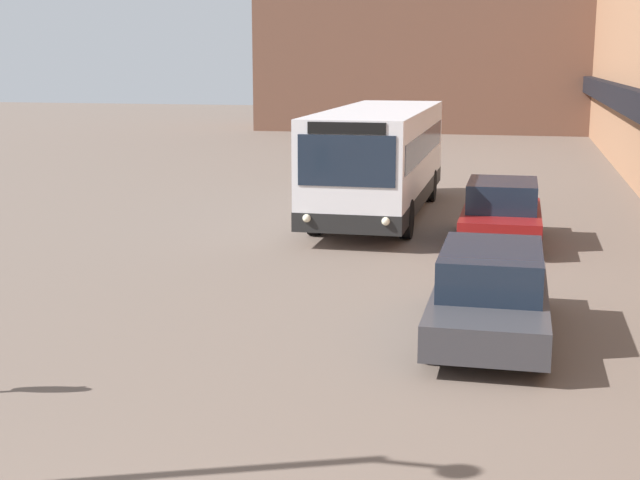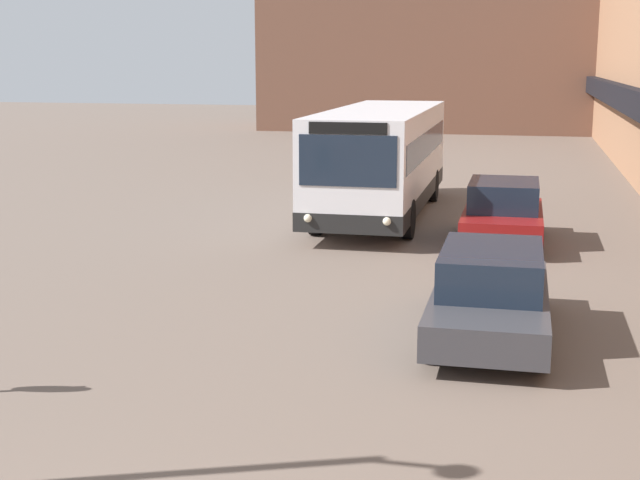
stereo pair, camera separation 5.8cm
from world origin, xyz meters
name	(u,v)px [view 2 (the right image)]	position (x,y,z in m)	size (l,w,h in m)	color
city_bus	(381,158)	(-0.36, 20.38, 1.69)	(2.68, 10.20, 3.11)	silver
parked_car_front	(490,293)	(3.20, 9.49, 0.74)	(1.88, 4.68, 1.46)	#38383D
parked_car_middle	(503,212)	(3.20, 17.26, 0.77)	(1.94, 4.22, 1.55)	maroon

